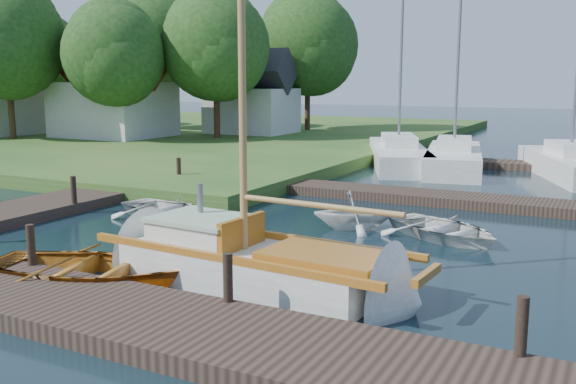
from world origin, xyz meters
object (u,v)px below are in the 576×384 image
at_px(mooring_post_3, 522,326).
at_px(house_a, 113,95).
at_px(tree_7, 308,44).
at_px(sailboat, 260,268).
at_px(tree_4, 150,42).
at_px(tree_1, 7,39).
at_px(mooring_post_5, 179,169).
at_px(tree_2, 114,54).
at_px(dinghy, 85,263).
at_px(tree_5, 44,57).
at_px(tree_3, 216,45).
at_px(tender_b, 354,208).
at_px(tender_c, 444,225).
at_px(marina_boat_2, 570,163).
at_px(tender_a, 168,206).
at_px(marina_boat_1, 454,157).
at_px(marina_boat_0, 398,153).
at_px(mooring_post_2, 228,277).
at_px(house_c, 252,100).
at_px(mooring_post_1, 31,245).
at_px(mooring_post_4, 74,190).

distance_m(mooring_post_3, house_a, 33.50).
bearing_deg(tree_7, sailboat, -65.91).
bearing_deg(tree_4, tree_1, -101.31).
height_order(mooring_post_5, tree_1, tree_1).
height_order(tree_2, tree_4, tree_4).
relative_size(dinghy, tree_5, 0.48).
distance_m(house_a, tree_3, 6.95).
bearing_deg(tree_7, tree_3, -104.04).
distance_m(tender_b, tender_c, 2.34).
distance_m(marina_boat_2, tree_2, 23.73).
xyz_separation_m(tender_a, tree_4, (-17.81, 21.32, 6.03)).
bearing_deg(marina_boat_1, marina_boat_0, 71.64).
bearing_deg(house_a, mooring_post_2, -44.33).
relative_size(mooring_post_5, marina_boat_2, 0.07).
bearing_deg(house_c, mooring_post_2, -60.14).
bearing_deg(tree_5, tender_b, -30.38).
xyz_separation_m(marina_boat_0, marina_boat_2, (7.18, -0.24, 0.00)).
height_order(mooring_post_1, tree_2, tree_2).
bearing_deg(mooring_post_2, mooring_post_3, 0.00).
distance_m(mooring_post_3, tree_4, 39.34).
bearing_deg(mooring_post_5, tree_7, 103.36).
xyz_separation_m(tree_1, tree_2, (6.00, 2.00, -0.84)).
height_order(marina_boat_0, tree_4, marina_boat_0).
bearing_deg(dinghy, tender_a, 8.01).
height_order(mooring_post_4, tree_2, tree_2).
height_order(mooring_post_2, tree_3, tree_3).
bearing_deg(marina_boat_2, mooring_post_1, 135.16).
distance_m(sailboat, marina_boat_2, 18.11).
bearing_deg(dinghy, marina_boat_2, -35.40).
height_order(dinghy, tender_a, dinghy).
height_order(mooring_post_3, marina_boat_0, marina_boat_0).
xyz_separation_m(marina_boat_1, house_c, (-14.65, 7.72, 2.02)).
distance_m(mooring_post_1, marina_boat_2, 21.02).
bearing_deg(marina_boat_1, tender_b, 169.44).
bearing_deg(mooring_post_4, tree_1, 144.67).
bearing_deg(tree_5, marina_boat_2, -9.22).
bearing_deg(marina_boat_0, tree_5, 56.32).
bearing_deg(tree_1, sailboat, -31.42).
bearing_deg(marina_boat_0, mooring_post_2, 167.28).
relative_size(mooring_post_5, tender_a, 0.25).
height_order(mooring_post_2, marina_boat_1, marina_boat_1).
xyz_separation_m(tender_a, marina_boat_1, (4.83, 13.55, 0.23)).
bearing_deg(marina_boat_0, dinghy, 157.40).
bearing_deg(house_c, mooring_post_5, -67.62).
relative_size(mooring_post_5, tender_b, 0.38).
height_order(mooring_post_1, marina_boat_0, marina_boat_0).
bearing_deg(tender_b, mooring_post_2, 156.78).
relative_size(house_a, tree_2, 0.81).
distance_m(tree_3, tree_5, 16.13).
bearing_deg(house_a, mooring_post_5, -40.24).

